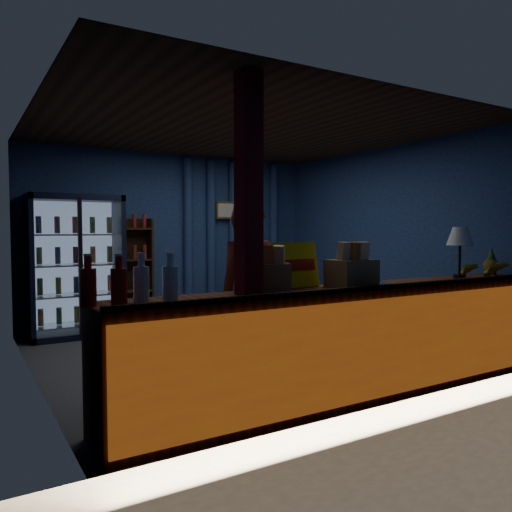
{
  "coord_description": "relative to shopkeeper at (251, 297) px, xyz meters",
  "views": [
    {
      "loc": [
        -2.91,
        -5.1,
        1.43
      ],
      "look_at": [
        0.03,
        -0.2,
        1.14
      ],
      "focal_mm": 35.0,
      "sensor_mm": 36.0,
      "label": 1
    }
  ],
  "objects": [
    {
      "name": "pineapple",
      "position": [
        2.75,
        -0.45,
        0.23
      ],
      "size": [
        0.17,
        0.17,
        0.28
      ],
      "color": "#886218",
      "rests_on": "counter"
    },
    {
      "name": "counter",
      "position": [
        0.7,
        -0.56,
        -0.37
      ],
      "size": [
        4.4,
        0.57,
        0.99
      ],
      "color": "brown",
      "rests_on": "ground"
    },
    {
      "name": "banana_bunches",
      "position": [
        2.61,
        -0.57,
        0.19
      ],
      "size": [
        1.0,
        0.29,
        0.16
      ],
      "color": "gold",
      "rests_on": "counter"
    },
    {
      "name": "support_post",
      "position": [
        -0.35,
        -0.55,
        0.46
      ],
      "size": [
        0.16,
        0.16,
        2.6
      ],
      "primitive_type": "cube",
      "color": "maroon",
      "rests_on": "ground"
    },
    {
      "name": "beverage_cooler",
      "position": [
        -0.85,
        3.27,
        0.09
      ],
      "size": [
        1.2,
        0.62,
        1.9
      ],
      "color": "black",
      "rests_on": "ground"
    },
    {
      "name": "ground",
      "position": [
        0.7,
        1.35,
        -0.84
      ],
      "size": [
        4.6,
        4.6,
        0.0
      ],
      "primitive_type": "plane",
      "color": "#515154",
      "rests_on": "ground"
    },
    {
      "name": "pastry_tray",
      "position": [
        0.84,
        -0.51,
        0.13
      ],
      "size": [
        0.47,
        0.47,
        0.08
      ],
      "color": "silver",
      "rests_on": "counter"
    },
    {
      "name": "yellow_sign",
      "position": [
        0.23,
        -0.34,
        0.3
      ],
      "size": [
        0.48,
        0.13,
        0.38
      ],
      "color": "yellow",
      "rests_on": "counter"
    },
    {
      "name": "green_chair",
      "position": [
        2.38,
        2.66,
        -0.56
      ],
      "size": [
        0.73,
        0.75,
        0.56
      ],
      "primitive_type": "imported",
      "rotation": [
        0.0,
        0.0,
        3.41
      ],
      "color": "#4F9F53",
      "rests_on": "ground"
    },
    {
      "name": "framed_picture",
      "position": [
        1.55,
        3.44,
        0.91
      ],
      "size": [
        0.36,
        0.04,
        0.28
      ],
      "color": "gold",
      "rests_on": "room_walls"
    },
    {
      "name": "side_table",
      "position": [
        1.51,
        2.77,
        -0.59
      ],
      "size": [
        0.64,
        0.55,
        0.59
      ],
      "color": "#3D2C13",
      "rests_on": "ground"
    },
    {
      "name": "snack_box_left",
      "position": [
        0.64,
        -0.58,
        0.24
      ],
      "size": [
        0.36,
        0.3,
        0.38
      ],
      "color": "olive",
      "rests_on": "counter"
    },
    {
      "name": "shopkeeper",
      "position": [
        0.0,
        0.0,
        0.0
      ],
      "size": [
        0.64,
        0.45,
        1.69
      ],
      "primitive_type": "imported",
      "rotation": [
        0.0,
        0.0,
        -0.07
      ],
      "color": "maroon",
      "rests_on": "ground"
    },
    {
      "name": "curtain_folds",
      "position": [
        1.7,
        3.49,
        0.46
      ],
      "size": [
        1.74,
        0.14,
        2.5
      ],
      "color": "navy",
      "rests_on": "room_walls"
    },
    {
      "name": "bottle_shelf",
      "position": [
        0.0,
        3.41,
        -0.05
      ],
      "size": [
        0.5,
        0.28,
        1.6
      ],
      "color": "#3D2C13",
      "rests_on": "ground"
    },
    {
      "name": "table_lamp",
      "position": [
        2.08,
        -0.55,
        0.51
      ],
      "size": [
        0.26,
        0.26,
        0.51
      ],
      "color": "black",
      "rests_on": "counter"
    },
    {
      "name": "snack_box_centre",
      "position": [
        -0.09,
        -0.4,
        0.24
      ],
      "size": [
        0.43,
        0.4,
        0.36
      ],
      "color": "olive",
      "rests_on": "counter"
    },
    {
      "name": "soda_bottles",
      "position": [
        -1.24,
        -0.56,
        0.24
      ],
      "size": [
        0.62,
        0.18,
        0.33
      ],
      "color": "#AB190B",
      "rests_on": "counter"
    },
    {
      "name": "room_walls",
      "position": [
        0.7,
        1.35,
        0.73
      ],
      "size": [
        4.6,
        4.6,
        4.6
      ],
      "color": "navy",
      "rests_on": "ground"
    }
  ]
}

